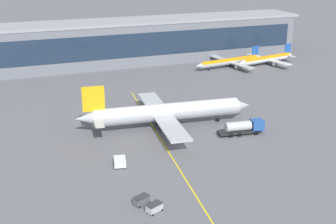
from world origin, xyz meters
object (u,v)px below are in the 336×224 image
commuter_jet_far (230,61)px  fuel_tanker (244,127)px  baggage_cart_1 (141,200)px  commuter_jet_near (267,59)px  main_airliner (166,112)px  baggage_cart_0 (154,207)px  pushback_tug (120,162)px

commuter_jet_far → fuel_tanker: bearing=-115.7°
baggage_cart_1 → commuter_jet_near: commuter_jet_near is taller
commuter_jet_far → commuter_jet_near: commuter_jet_near is taller
main_airliner → baggage_cart_0: 37.56m
fuel_tanker → commuter_jet_near: (42.69, 56.07, 0.55)m
pushback_tug → fuel_tanker: bearing=9.6°
commuter_jet_near → baggage_cart_0: bearing=-132.6°
main_airliner → pushback_tug: (-16.07, -16.14, -2.92)m
baggage_cart_0 → pushback_tug: bearing=92.7°
commuter_jet_far → commuter_jet_near: 15.00m
main_airliner → baggage_cart_0: bearing=-114.0°
main_airliner → fuel_tanker: bearing=-35.8°
baggage_cart_0 → baggage_cart_1: (-1.24, 2.95, 0.00)m
commuter_jet_near → commuter_jet_far: bearing=173.7°
baggage_cart_0 → main_airliner: bearing=66.0°
pushback_tug → baggage_cart_1: (-0.40, -15.11, -0.07)m
baggage_cart_1 → commuter_jet_near: bearing=45.9°
main_airliner → commuter_jet_far: 63.50m
baggage_cart_1 → commuter_jet_far: 98.08m
pushback_tug → main_airliner: bearing=45.1°
baggage_cart_1 → commuter_jet_far: (59.29, 78.12, 1.45)m
main_airliner → baggage_cart_1: size_ratio=14.26×
fuel_tanker → pushback_tug: bearing=-170.4°
pushback_tug → baggage_cart_1: baggage_cart_1 is taller
fuel_tanker → pushback_tug: fuel_tanker is taller
baggage_cart_0 → fuel_tanker: bearing=37.6°
commuter_jet_near → baggage_cart_1: bearing=-134.1°
main_airliner → baggage_cart_0: main_airliner is taller
baggage_cart_0 → commuter_jet_far: bearing=54.4°
fuel_tanker → baggage_cart_1: size_ratio=3.63×
pushback_tug → baggage_cart_0: baggage_cart_0 is taller
main_airliner → fuel_tanker: main_airliner is taller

